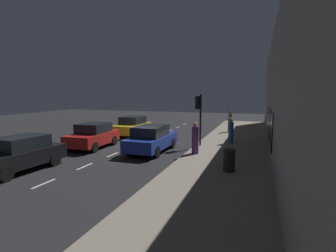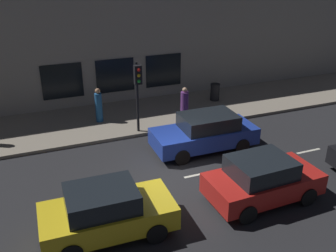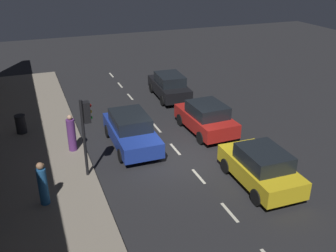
{
  "view_description": "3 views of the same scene",
  "coord_description": "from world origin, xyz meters",
  "px_view_note": "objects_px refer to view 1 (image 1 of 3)",
  "views": [
    {
      "loc": [
        7.86,
        -16.73,
        3.54
      ],
      "look_at": [
        1.87,
        0.76,
        1.22
      ],
      "focal_mm": 28.49,
      "sensor_mm": 36.0,
      "label": 1
    },
    {
      "loc": [
        -11.12,
        4.65,
        7.61
      ],
      "look_at": [
        2.71,
        -0.81,
        0.93
      ],
      "focal_mm": 40.57,
      "sensor_mm": 36.0,
      "label": 2
    },
    {
      "loc": [
        6.08,
        13.82,
        8.47
      ],
      "look_at": [
        0.61,
        -0.38,
        1.57
      ],
      "focal_mm": 40.72,
      "sensor_mm": 36.0,
      "label": 3
    }
  ],
  "objects_px": {
    "parked_car_3": "(132,126)",
    "trash_bin": "(229,160)",
    "parked_car_0": "(20,154)",
    "parked_car_2": "(93,136)",
    "pedestrian_1": "(230,122)",
    "pedestrian_2": "(231,131)",
    "parked_car_1": "(151,139)",
    "pedestrian_0": "(195,139)",
    "traffic_light": "(199,109)"
  },
  "relations": [
    {
      "from": "parked_car_3",
      "to": "pedestrian_2",
      "type": "height_order",
      "value": "pedestrian_2"
    },
    {
      "from": "pedestrian_1",
      "to": "pedestrian_2",
      "type": "relative_size",
      "value": 1.09
    },
    {
      "from": "parked_car_0",
      "to": "parked_car_2",
      "type": "bearing_deg",
      "value": -87.71
    },
    {
      "from": "traffic_light",
      "to": "parked_car_1",
      "type": "bearing_deg",
      "value": -137.42
    },
    {
      "from": "parked_car_1",
      "to": "parked_car_2",
      "type": "relative_size",
      "value": 1.14
    },
    {
      "from": "pedestrian_2",
      "to": "trash_bin",
      "type": "xyz_separation_m",
      "value": [
        0.6,
        -6.7,
        -0.32
      ]
    },
    {
      "from": "trash_bin",
      "to": "pedestrian_1",
      "type": "bearing_deg",
      "value": 95.78
    },
    {
      "from": "parked_car_0",
      "to": "traffic_light",
      "type": "bearing_deg",
      "value": -126.54
    },
    {
      "from": "parked_car_0",
      "to": "parked_car_3",
      "type": "bearing_deg",
      "value": -88.16
    },
    {
      "from": "parked_car_0",
      "to": "pedestrian_1",
      "type": "height_order",
      "value": "pedestrian_1"
    },
    {
      "from": "parked_car_2",
      "to": "trash_bin",
      "type": "distance_m",
      "value": 9.42
    },
    {
      "from": "pedestrian_0",
      "to": "parked_car_0",
      "type": "bearing_deg",
      "value": 90.74
    },
    {
      "from": "parked_car_1",
      "to": "pedestrian_2",
      "type": "distance_m",
      "value": 5.62
    },
    {
      "from": "parked_car_2",
      "to": "parked_car_1",
      "type": "bearing_deg",
      "value": 179.79
    },
    {
      "from": "traffic_light",
      "to": "parked_car_1",
      "type": "height_order",
      "value": "traffic_light"
    },
    {
      "from": "parked_car_1",
      "to": "parked_car_3",
      "type": "bearing_deg",
      "value": 127.4
    },
    {
      "from": "pedestrian_1",
      "to": "pedestrian_2",
      "type": "height_order",
      "value": "pedestrian_1"
    },
    {
      "from": "parked_car_3",
      "to": "pedestrian_1",
      "type": "distance_m",
      "value": 8.43
    },
    {
      "from": "parked_car_2",
      "to": "pedestrian_0",
      "type": "xyz_separation_m",
      "value": [
        6.77,
        -0.14,
        0.17
      ]
    },
    {
      "from": "parked_car_3",
      "to": "trash_bin",
      "type": "xyz_separation_m",
      "value": [
        8.75,
        -8.22,
        -0.16
      ]
    },
    {
      "from": "parked_car_3",
      "to": "pedestrian_0",
      "type": "distance_m",
      "value": 8.51
    },
    {
      "from": "traffic_light",
      "to": "parked_car_3",
      "type": "distance_m",
      "value": 7.1
    },
    {
      "from": "parked_car_3",
      "to": "pedestrian_2",
      "type": "distance_m",
      "value": 8.29
    },
    {
      "from": "traffic_light",
      "to": "pedestrian_2",
      "type": "bearing_deg",
      "value": 36.61
    },
    {
      "from": "parked_car_3",
      "to": "pedestrian_0",
      "type": "height_order",
      "value": "pedestrian_0"
    },
    {
      "from": "traffic_light",
      "to": "parked_car_1",
      "type": "relative_size",
      "value": 0.74
    },
    {
      "from": "parked_car_3",
      "to": "pedestrian_2",
      "type": "relative_size",
      "value": 2.31
    },
    {
      "from": "parked_car_2",
      "to": "trash_bin",
      "type": "bearing_deg",
      "value": 159.79
    },
    {
      "from": "parked_car_3",
      "to": "trash_bin",
      "type": "relative_size",
      "value": 4.14
    },
    {
      "from": "parked_car_3",
      "to": "pedestrian_2",
      "type": "xyz_separation_m",
      "value": [
        8.15,
        -1.53,
        0.16
      ]
    },
    {
      "from": "traffic_light",
      "to": "parked_car_0",
      "type": "height_order",
      "value": "traffic_light"
    },
    {
      "from": "traffic_light",
      "to": "pedestrian_0",
      "type": "bearing_deg",
      "value": -81.4
    },
    {
      "from": "traffic_light",
      "to": "parked_car_2",
      "type": "bearing_deg",
      "value": -160.29
    },
    {
      "from": "parked_car_0",
      "to": "pedestrian_0",
      "type": "height_order",
      "value": "pedestrian_0"
    },
    {
      "from": "parked_car_2",
      "to": "pedestrian_1",
      "type": "height_order",
      "value": "pedestrian_1"
    },
    {
      "from": "parked_car_2",
      "to": "pedestrian_2",
      "type": "xyz_separation_m",
      "value": [
        8.33,
        3.73,
        0.16
      ]
    },
    {
      "from": "pedestrian_1",
      "to": "trash_bin",
      "type": "bearing_deg",
      "value": -147.06
    },
    {
      "from": "parked_car_3",
      "to": "trash_bin",
      "type": "distance_m",
      "value": 12.01
    },
    {
      "from": "parked_car_1",
      "to": "parked_car_3",
      "type": "relative_size",
      "value": 1.13
    },
    {
      "from": "traffic_light",
      "to": "pedestrian_0",
      "type": "distance_m",
      "value": 2.91
    },
    {
      "from": "parked_car_0",
      "to": "trash_bin",
      "type": "distance_m",
      "value": 9.38
    },
    {
      "from": "pedestrian_0",
      "to": "parked_car_2",
      "type": "bearing_deg",
      "value": 51.71
    },
    {
      "from": "parked_car_2",
      "to": "parked_car_3",
      "type": "bearing_deg",
      "value": -93.85
    },
    {
      "from": "parked_car_0",
      "to": "parked_car_1",
      "type": "xyz_separation_m",
      "value": [
        4.14,
        5.6,
        0.0
      ]
    },
    {
      "from": "traffic_light",
      "to": "pedestrian_2",
      "type": "distance_m",
      "value": 2.86
    },
    {
      "from": "pedestrian_0",
      "to": "pedestrian_1",
      "type": "relative_size",
      "value": 0.95
    },
    {
      "from": "parked_car_1",
      "to": "pedestrian_0",
      "type": "bearing_deg",
      "value": -4.64
    },
    {
      "from": "parked_car_1",
      "to": "parked_car_3",
      "type": "height_order",
      "value": "same"
    },
    {
      "from": "pedestrian_1",
      "to": "pedestrian_0",
      "type": "bearing_deg",
      "value": -158.72
    },
    {
      "from": "pedestrian_1",
      "to": "parked_car_0",
      "type": "bearing_deg",
      "value": 178.84
    }
  ]
}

